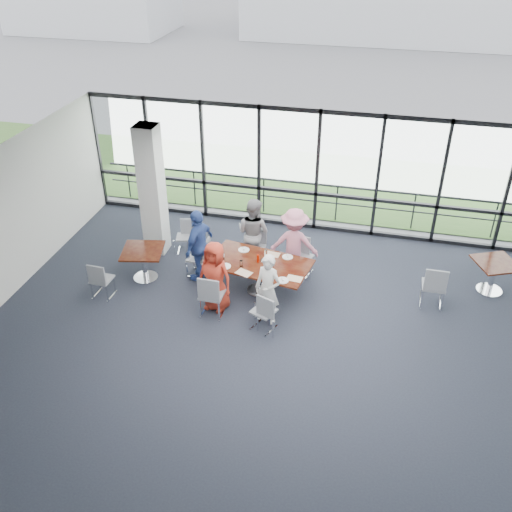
% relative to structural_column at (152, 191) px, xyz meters
% --- Properties ---
extents(floor, '(12.00, 10.00, 0.02)m').
position_rel_structural_column_xyz_m(floor, '(3.60, -3.00, -1.61)').
color(floor, '#232532').
rests_on(floor, ground).
extents(ceiling, '(12.00, 10.00, 0.04)m').
position_rel_structural_column_xyz_m(ceiling, '(3.60, -3.00, 1.60)').
color(ceiling, silver).
rests_on(ceiling, ground).
extents(curtain_wall_back, '(12.00, 0.10, 3.20)m').
position_rel_structural_column_xyz_m(curtain_wall_back, '(3.60, 2.00, 0.00)').
color(curtain_wall_back, white).
rests_on(curtain_wall_back, ground).
extents(structural_column, '(0.50, 0.50, 3.20)m').
position_rel_structural_column_xyz_m(structural_column, '(0.00, 0.00, 0.00)').
color(structural_column, silver).
rests_on(structural_column, ground).
extents(apron, '(80.00, 70.00, 0.02)m').
position_rel_structural_column_xyz_m(apron, '(3.60, 7.00, -1.62)').
color(apron, gray).
rests_on(apron, ground).
extents(grass_strip, '(80.00, 5.00, 0.01)m').
position_rel_structural_column_xyz_m(grass_strip, '(3.60, 5.00, -1.59)').
color(grass_strip, '#3A6228').
rests_on(grass_strip, ground).
extents(guard_rail, '(12.00, 0.06, 0.06)m').
position_rel_structural_column_xyz_m(guard_rail, '(3.60, 2.60, -1.10)').
color(guard_rail, '#2D2D33').
rests_on(guard_rail, ground).
extents(main_table, '(2.35, 1.55, 0.75)m').
position_rel_structural_column_xyz_m(main_table, '(2.85, -1.13, -0.96)').
color(main_table, '#320806').
rests_on(main_table, ground).
extents(side_table_left, '(1.06, 1.06, 0.75)m').
position_rel_structural_column_xyz_m(side_table_left, '(0.20, -1.25, -0.96)').
color(side_table_left, '#320806').
rests_on(side_table_left, ground).
extents(side_table_right, '(1.10, 1.10, 0.75)m').
position_rel_structural_column_xyz_m(side_table_right, '(7.83, 0.08, -0.97)').
color(side_table_right, '#320806').
rests_on(side_table_right, ground).
extents(diner_near_left, '(0.87, 0.67, 1.58)m').
position_rel_structural_column_xyz_m(diner_near_left, '(2.10, -1.92, -0.81)').
color(diner_near_left, '#B02E1C').
rests_on(diner_near_left, ground).
extents(diner_near_right, '(0.67, 0.57, 1.55)m').
position_rel_structural_column_xyz_m(diner_near_right, '(3.26, -2.10, -0.82)').
color(diner_near_right, silver).
rests_on(diner_near_right, ground).
extents(diner_far_left, '(0.96, 0.77, 1.71)m').
position_rel_structural_column_xyz_m(diner_far_left, '(2.46, -0.08, -0.75)').
color(diner_far_left, gray).
rests_on(diner_far_left, ground).
extents(diner_far_right, '(1.13, 0.63, 1.70)m').
position_rel_structural_column_xyz_m(diner_far_right, '(3.47, -0.34, -0.75)').
color(diner_far_right, '#CC748B').
rests_on(diner_far_right, ground).
extents(diner_end, '(0.77, 1.12, 1.74)m').
position_rel_structural_column_xyz_m(diner_end, '(1.43, -0.93, -0.73)').
color(diner_end, '#2E4992').
rests_on(diner_end, ground).
extents(chair_main_nl, '(0.48, 0.48, 0.98)m').
position_rel_structural_column_xyz_m(chair_main_nl, '(2.09, -2.15, -1.11)').
color(chair_main_nl, gray).
rests_on(chair_main_nl, ground).
extents(chair_main_nr, '(0.56, 0.56, 0.88)m').
position_rel_structural_column_xyz_m(chair_main_nr, '(3.24, -2.39, -1.16)').
color(chair_main_nr, gray).
rests_on(chair_main_nr, ground).
extents(chair_main_fl, '(0.41, 0.41, 0.83)m').
position_rel_structural_column_xyz_m(chair_main_fl, '(2.52, -0.01, -1.18)').
color(chair_main_fl, gray).
rests_on(chair_main_fl, ground).
extents(chair_main_fr, '(0.52, 0.52, 0.86)m').
position_rel_structural_column_xyz_m(chair_main_fr, '(3.66, -0.20, -1.17)').
color(chair_main_fr, gray).
rests_on(chair_main_fr, ground).
extents(chair_main_end, '(0.48, 0.48, 0.90)m').
position_rel_structural_column_xyz_m(chair_main_end, '(1.34, -0.83, -1.15)').
color(chair_main_end, gray).
rests_on(chair_main_end, ground).
extents(chair_spare_la, '(0.44, 0.44, 0.87)m').
position_rel_structural_column_xyz_m(chair_spare_la, '(-0.42, -2.11, -1.17)').
color(chair_spare_la, gray).
rests_on(chair_spare_la, ground).
extents(chair_spare_lb, '(0.47, 0.47, 0.80)m').
position_rel_structural_column_xyz_m(chair_spare_lb, '(0.69, 0.08, -1.20)').
color(chair_spare_lb, gray).
rests_on(chair_spare_lb, ground).
extents(chair_spare_r, '(0.48, 0.48, 0.98)m').
position_rel_structural_column_xyz_m(chair_spare_r, '(6.55, -0.75, -1.11)').
color(chair_spare_r, gray).
rests_on(chair_spare_r, ground).
extents(plate_nl, '(0.25, 0.25, 0.01)m').
position_rel_structural_column_xyz_m(plate_nl, '(2.18, -1.46, -0.84)').
color(plate_nl, white).
rests_on(plate_nl, main_table).
extents(plate_nr, '(0.25, 0.25, 0.01)m').
position_rel_structural_column_xyz_m(plate_nr, '(3.48, -1.69, -0.84)').
color(plate_nr, white).
rests_on(plate_nr, main_table).
extents(plate_fl, '(0.25, 0.25, 0.01)m').
position_rel_structural_column_xyz_m(plate_fl, '(2.40, -0.72, -0.84)').
color(plate_fl, white).
rests_on(plate_fl, main_table).
extents(plate_fr, '(0.24, 0.24, 0.01)m').
position_rel_structural_column_xyz_m(plate_fr, '(3.41, -0.78, -0.84)').
color(plate_fr, white).
rests_on(plate_fr, main_table).
extents(plate_end, '(0.25, 0.25, 0.01)m').
position_rel_structural_column_xyz_m(plate_end, '(1.91, -1.03, -0.84)').
color(plate_end, white).
rests_on(plate_end, main_table).
extents(tumbler_a, '(0.07, 0.07, 0.13)m').
position_rel_structural_column_xyz_m(tumbler_a, '(2.51, -1.36, -0.78)').
color(tumbler_a, white).
rests_on(tumbler_a, main_table).
extents(tumbler_b, '(0.07, 0.07, 0.13)m').
position_rel_structural_column_xyz_m(tumbler_b, '(3.18, -1.39, -0.78)').
color(tumbler_b, white).
rests_on(tumbler_b, main_table).
extents(tumbler_c, '(0.07, 0.07, 0.14)m').
position_rel_structural_column_xyz_m(tumbler_c, '(2.93, -0.82, -0.78)').
color(tumbler_c, white).
rests_on(tumbler_c, main_table).
extents(tumbler_d, '(0.07, 0.07, 0.15)m').
position_rel_structural_column_xyz_m(tumbler_d, '(2.05, -1.18, -0.78)').
color(tumbler_d, white).
rests_on(tumbler_d, main_table).
extents(menu_a, '(0.39, 0.33, 0.00)m').
position_rel_structural_column_xyz_m(menu_a, '(2.63, -1.60, -0.85)').
color(menu_a, white).
rests_on(menu_a, main_table).
extents(menu_b, '(0.34, 0.26, 0.00)m').
position_rel_structural_column_xyz_m(menu_b, '(3.70, -1.56, -0.85)').
color(menu_b, white).
rests_on(menu_b, main_table).
extents(menu_c, '(0.33, 0.24, 0.00)m').
position_rel_structural_column_xyz_m(menu_c, '(3.07, -0.74, -0.85)').
color(menu_c, white).
rests_on(menu_c, main_table).
extents(condiment_caddy, '(0.10, 0.07, 0.04)m').
position_rel_structural_column_xyz_m(condiment_caddy, '(2.93, -1.05, -0.83)').
color(condiment_caddy, black).
rests_on(condiment_caddy, main_table).
extents(ketchup_bottle, '(0.06, 0.06, 0.18)m').
position_rel_structural_column_xyz_m(ketchup_bottle, '(2.82, -1.12, -0.76)').
color(ketchup_bottle, '#A01200').
rests_on(ketchup_bottle, main_table).
extents(green_bottle, '(0.05, 0.05, 0.20)m').
position_rel_structural_column_xyz_m(green_bottle, '(3.01, -1.10, -0.75)').
color(green_bottle, '#1B7C1D').
rests_on(green_bottle, main_table).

